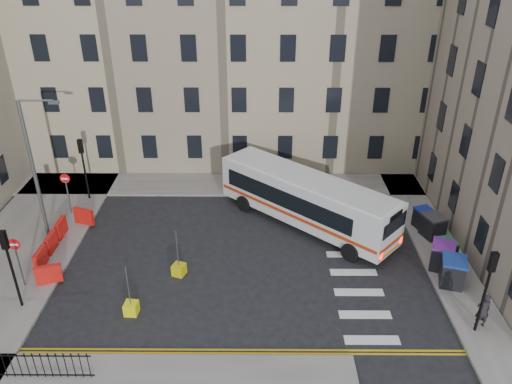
{
  "coord_description": "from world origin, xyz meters",
  "views": [
    {
      "loc": [
        -0.93,
        -22.07,
        15.78
      ],
      "look_at": [
        -1.07,
        2.0,
        3.0
      ],
      "focal_mm": 35.0,
      "sensor_mm": 36.0,
      "label": 1
    }
  ],
  "objects_px": {
    "bollard_yellow": "(131,308)",
    "wheelie_bin_b": "(442,256)",
    "wheelie_bin_d": "(433,226)",
    "pedestrian": "(483,310)",
    "bus": "(306,198)",
    "bollard_chevron": "(179,270)",
    "streetlamp": "(34,169)",
    "wheelie_bin_c": "(446,249)",
    "wheelie_bin_a": "(453,271)",
    "wheelie_bin_e": "(424,218)"
  },
  "relations": [
    {
      "from": "wheelie_bin_d",
      "to": "pedestrian",
      "type": "xyz_separation_m",
      "value": [
        -0.11,
        -7.28,
        0.19
      ]
    },
    {
      "from": "bus",
      "to": "wheelie_bin_a",
      "type": "bearing_deg",
      "value": -88.15
    },
    {
      "from": "wheelie_bin_e",
      "to": "wheelie_bin_b",
      "type": "bearing_deg",
      "value": -113.61
    },
    {
      "from": "wheelie_bin_c",
      "to": "wheelie_bin_e",
      "type": "xyz_separation_m",
      "value": [
        -0.24,
        3.13,
        0.04
      ]
    },
    {
      "from": "wheelie_bin_a",
      "to": "wheelie_bin_c",
      "type": "height_order",
      "value": "wheelie_bin_a"
    },
    {
      "from": "streetlamp",
      "to": "bus",
      "type": "relative_size",
      "value": 0.8
    },
    {
      "from": "wheelie_bin_e",
      "to": "wheelie_bin_a",
      "type": "bearing_deg",
      "value": -111.92
    },
    {
      "from": "bollard_yellow",
      "to": "wheelie_bin_c",
      "type": "bearing_deg",
      "value": 15.02
    },
    {
      "from": "streetlamp",
      "to": "bus",
      "type": "distance_m",
      "value": 15.13
    },
    {
      "from": "bollard_yellow",
      "to": "bollard_chevron",
      "type": "xyz_separation_m",
      "value": [
        1.77,
        2.95,
        0.0
      ]
    },
    {
      "from": "pedestrian",
      "to": "bollard_yellow",
      "type": "distance_m",
      "value": 15.69
    },
    {
      "from": "wheelie_bin_b",
      "to": "wheelie_bin_d",
      "type": "relative_size",
      "value": 1.07
    },
    {
      "from": "bollard_yellow",
      "to": "pedestrian",
      "type": "bearing_deg",
      "value": -3.18
    },
    {
      "from": "wheelie_bin_c",
      "to": "wheelie_bin_d",
      "type": "bearing_deg",
      "value": 76.25
    },
    {
      "from": "wheelie_bin_c",
      "to": "bollard_chevron",
      "type": "xyz_separation_m",
      "value": [
        -14.0,
        -1.28,
        -0.42
      ]
    },
    {
      "from": "wheelie_bin_b",
      "to": "wheelie_bin_d",
      "type": "distance_m",
      "value": 2.99
    },
    {
      "from": "streetlamp",
      "to": "wheelie_bin_e",
      "type": "height_order",
      "value": "streetlamp"
    },
    {
      "from": "bus",
      "to": "pedestrian",
      "type": "height_order",
      "value": "bus"
    },
    {
      "from": "wheelie_bin_b",
      "to": "streetlamp",
      "type": "bearing_deg",
      "value": -165.94
    },
    {
      "from": "streetlamp",
      "to": "bus",
      "type": "xyz_separation_m",
      "value": [
        14.84,
        1.52,
        -2.55
      ]
    },
    {
      "from": "wheelie_bin_a",
      "to": "wheelie_bin_c",
      "type": "bearing_deg",
      "value": 96.16
    },
    {
      "from": "wheelie_bin_c",
      "to": "wheelie_bin_e",
      "type": "distance_m",
      "value": 3.14
    },
    {
      "from": "wheelie_bin_c",
      "to": "pedestrian",
      "type": "xyz_separation_m",
      "value": [
        -0.12,
        -5.1,
        0.3
      ]
    },
    {
      "from": "wheelie_bin_d",
      "to": "bollard_chevron",
      "type": "height_order",
      "value": "wheelie_bin_d"
    },
    {
      "from": "wheelie_bin_e",
      "to": "bollard_chevron",
      "type": "distance_m",
      "value": 14.45
    },
    {
      "from": "wheelie_bin_b",
      "to": "bollard_yellow",
      "type": "height_order",
      "value": "wheelie_bin_b"
    },
    {
      "from": "bollard_yellow",
      "to": "bollard_chevron",
      "type": "bearing_deg",
      "value": 59.0
    },
    {
      "from": "bus",
      "to": "wheelie_bin_c",
      "type": "xyz_separation_m",
      "value": [
        7.16,
        -3.66,
        -1.07
      ]
    },
    {
      "from": "wheelie_bin_d",
      "to": "wheelie_bin_e",
      "type": "relative_size",
      "value": 1.12
    },
    {
      "from": "wheelie_bin_a",
      "to": "wheelie_bin_e",
      "type": "xyz_separation_m",
      "value": [
        0.15,
        5.25,
        -0.12
      ]
    },
    {
      "from": "wheelie_bin_a",
      "to": "bollard_chevron",
      "type": "bearing_deg",
      "value": -166.96
    },
    {
      "from": "bollard_yellow",
      "to": "streetlamp",
      "type": "bearing_deg",
      "value": 134.39
    },
    {
      "from": "wheelie_bin_c",
      "to": "wheelie_bin_b",
      "type": "bearing_deg",
      "value": -135.29
    },
    {
      "from": "wheelie_bin_a",
      "to": "bollard_chevron",
      "type": "height_order",
      "value": "wheelie_bin_a"
    },
    {
      "from": "bollard_chevron",
      "to": "wheelie_bin_b",
      "type": "bearing_deg",
      "value": 2.17
    },
    {
      "from": "bus",
      "to": "bollard_chevron",
      "type": "distance_m",
      "value": 8.56
    },
    {
      "from": "bus",
      "to": "bollard_yellow",
      "type": "height_order",
      "value": "bus"
    },
    {
      "from": "bollard_chevron",
      "to": "wheelie_bin_e",
      "type": "bearing_deg",
      "value": 17.78
    },
    {
      "from": "wheelie_bin_a",
      "to": "pedestrian",
      "type": "relative_size",
      "value": 0.9
    },
    {
      "from": "bollard_chevron",
      "to": "pedestrian",
      "type": "bearing_deg",
      "value": -15.39
    },
    {
      "from": "bus",
      "to": "wheelie_bin_e",
      "type": "xyz_separation_m",
      "value": [
        6.92,
        -0.53,
        -1.03
      ]
    },
    {
      "from": "wheelie_bin_d",
      "to": "wheelie_bin_b",
      "type": "bearing_deg",
      "value": -119.24
    },
    {
      "from": "wheelie_bin_d",
      "to": "wheelie_bin_a",
      "type": "bearing_deg",
      "value": -115.49
    },
    {
      "from": "streetlamp",
      "to": "wheelie_bin_b",
      "type": "height_order",
      "value": "streetlamp"
    },
    {
      "from": "pedestrian",
      "to": "bollard_chevron",
      "type": "distance_m",
      "value": 14.41
    },
    {
      "from": "bollard_yellow",
      "to": "wheelie_bin_b",
      "type": "bearing_deg",
      "value": 12.75
    },
    {
      "from": "wheelie_bin_b",
      "to": "pedestrian",
      "type": "bearing_deg",
      "value": -63.65
    },
    {
      "from": "streetlamp",
      "to": "pedestrian",
      "type": "relative_size",
      "value": 4.68
    },
    {
      "from": "streetlamp",
      "to": "bus",
      "type": "height_order",
      "value": "streetlamp"
    },
    {
      "from": "streetlamp",
      "to": "wheelie_bin_a",
      "type": "bearing_deg",
      "value": -11.12
    }
  ]
}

